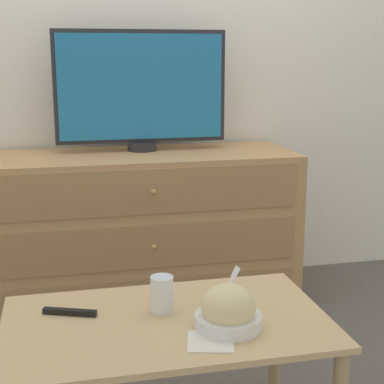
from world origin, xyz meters
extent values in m
plane|color=#56514C|center=(0.00, 0.00, 0.00)|extent=(12.00, 12.00, 0.00)
cube|color=white|center=(0.00, 0.03, 1.30)|extent=(12.00, 0.05, 2.60)
cube|color=tan|center=(-0.01, -0.30, 0.39)|extent=(1.48, 0.54, 0.77)
cube|color=#A1794C|center=(-0.01, -0.57, 0.13)|extent=(1.36, 0.01, 0.21)
sphere|color=tan|center=(-0.01, -0.58, 0.13)|extent=(0.02, 0.02, 0.02)
cube|color=#A1794C|center=(-0.01, -0.57, 0.39)|extent=(1.36, 0.01, 0.21)
sphere|color=tan|center=(-0.01, -0.58, 0.39)|extent=(0.02, 0.02, 0.02)
cube|color=#A1794C|center=(-0.01, -0.57, 0.64)|extent=(1.36, 0.01, 0.21)
sphere|color=tan|center=(-0.01, -0.58, 0.64)|extent=(0.02, 0.02, 0.02)
cylinder|color=#232328|center=(0.00, -0.21, 0.79)|extent=(0.14, 0.14, 0.04)
cube|color=#232328|center=(0.00, -0.20, 1.09)|extent=(0.84, 0.04, 0.55)
cube|color=#1E6B9E|center=(0.00, -0.22, 1.09)|extent=(0.80, 0.01, 0.51)
cube|color=tan|center=(-0.11, -1.49, 0.45)|extent=(0.98, 0.58, 0.02)
cylinder|color=tan|center=(-0.57, -1.23, 0.22)|extent=(0.04, 0.04, 0.44)
cylinder|color=tan|center=(0.34, -1.23, 0.22)|extent=(0.04, 0.04, 0.44)
cylinder|color=silver|center=(0.05, -1.58, 0.48)|extent=(0.20, 0.20, 0.04)
ellipsoid|color=beige|center=(0.05, -1.58, 0.52)|extent=(0.16, 0.16, 0.13)
cube|color=white|center=(0.05, -1.55, 0.55)|extent=(0.08, 0.03, 0.13)
cube|color=white|center=(0.08, -1.54, 0.61)|extent=(0.03, 0.03, 0.03)
cylinder|color=beige|center=(-0.12, -1.42, 0.49)|extent=(0.07, 0.07, 0.07)
cylinder|color=white|center=(-0.12, -1.42, 0.51)|extent=(0.07, 0.07, 0.11)
cube|color=silver|center=(-0.02, -1.65, 0.46)|extent=(0.15, 0.15, 0.00)
cube|color=black|center=(-0.40, -1.38, 0.47)|extent=(0.17, 0.08, 0.02)
camera|label=1|loc=(-0.41, -3.11, 1.24)|focal=55.00mm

